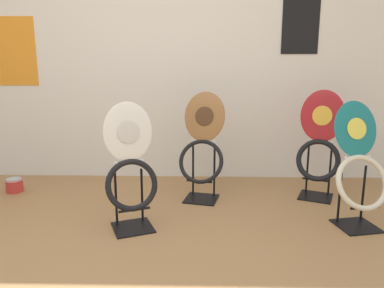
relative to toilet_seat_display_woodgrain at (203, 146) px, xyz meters
name	(u,v)px	position (x,y,z in m)	size (l,w,h in m)	color
wall_back	(161,51)	(-0.43, 0.67, 0.82)	(8.00, 0.07, 2.60)	silver
toilet_seat_display_woodgrain	(203,146)	(0.00, 0.00, 0.00)	(0.44, 0.40, 0.94)	black
toilet_seat_display_crimson_swirl	(319,146)	(1.03, 0.06, -0.01)	(0.43, 0.37, 0.96)	black
toilet_seat_display_teal_sax	(359,167)	(1.14, -0.54, -0.03)	(0.45, 0.39, 0.92)	black
toilet_seat_display_white_plain	(131,170)	(-0.51, -0.64, -0.04)	(0.40, 0.37, 0.93)	black
paint_can	(14,185)	(-1.77, 0.12, -0.41)	(0.16, 0.16, 0.13)	red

